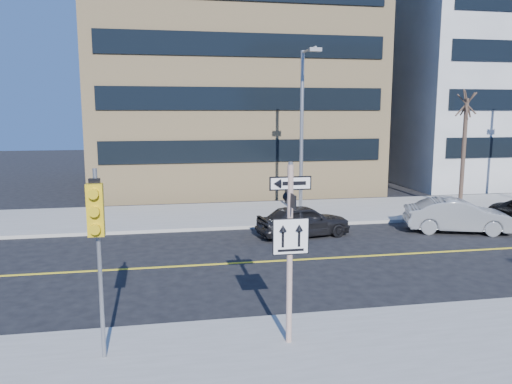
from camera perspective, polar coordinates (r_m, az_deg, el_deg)
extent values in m
plane|color=black|center=(14.02, 1.19, -12.87)|extent=(120.00, 120.00, 0.00)
cylinder|color=silver|center=(11.01, 3.86, -7.26)|extent=(0.13, 0.13, 4.00)
cylinder|color=gray|center=(10.62, 3.98, 3.30)|extent=(0.10, 0.10, 0.06)
cube|color=black|center=(10.67, 3.95, 1.00)|extent=(0.92, 0.03, 0.30)
cube|color=black|center=(10.73, 3.93, -0.85)|extent=(0.03, 0.92, 0.30)
cube|color=white|center=(10.81, 4.00, -5.10)|extent=(0.80, 0.03, 0.80)
cylinder|color=gray|center=(10.78, -17.43, -8.04)|extent=(0.09, 0.09, 4.00)
cube|color=gold|center=(10.30, -17.88, -1.97)|extent=(0.32, 0.22, 1.05)
sphere|color=#8C0705|center=(10.13, -18.06, -0.16)|extent=(0.17, 0.17, 0.17)
sphere|color=black|center=(10.19, -17.97, -2.10)|extent=(0.17, 0.17, 0.17)
sphere|color=black|center=(10.26, -17.87, -4.02)|extent=(0.17, 0.17, 0.17)
imported|color=black|center=(21.32, 5.43, -3.27)|extent=(2.32, 4.23, 1.36)
imported|color=gray|center=(23.68, 22.05, -2.53)|extent=(2.85, 4.73, 1.47)
cylinder|color=gray|center=(24.67, 5.23, 6.55)|extent=(0.18, 0.18, 8.00)
cylinder|color=gray|center=(23.84, 6.04, 15.84)|extent=(0.10, 2.20, 0.10)
cube|color=gray|center=(22.88, 6.77, 15.86)|extent=(0.55, 0.30, 0.16)
cylinder|color=#31251D|center=(28.75, 22.62, 4.06)|extent=(0.22, 0.22, 5.80)
cube|color=tan|center=(38.20, -3.51, 14.77)|extent=(18.00, 18.00, 18.00)
cube|color=#9A9C9F|center=(45.42, 26.02, 11.09)|extent=(20.00, 16.00, 15.00)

